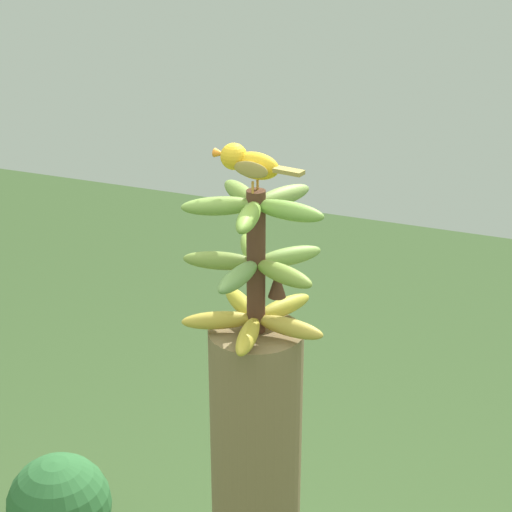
% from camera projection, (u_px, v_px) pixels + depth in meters
% --- Properties ---
extents(banana_bunch, '(0.30, 0.29, 0.30)m').
position_uv_depth(banana_bunch, '(256.00, 263.00, 1.71)').
color(banana_bunch, '#4C2D1E').
rests_on(banana_bunch, banana_tree).
extents(perched_bird, '(0.19, 0.06, 0.09)m').
position_uv_depth(perched_bird, '(248.00, 163.00, 1.64)').
color(perched_bird, '#C68933').
rests_on(perched_bird, banana_bunch).
extents(tropical_shrub, '(0.34, 0.34, 0.42)m').
position_uv_depth(tropical_shrub, '(59.00, 505.00, 2.85)').
color(tropical_shrub, brown).
rests_on(tropical_shrub, ground).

